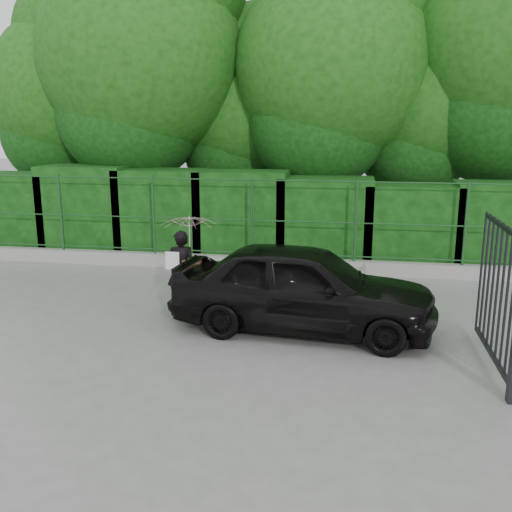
# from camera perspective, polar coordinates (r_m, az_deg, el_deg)

# --- Properties ---
(ground) EXTENTS (80.00, 80.00, 0.00)m
(ground) POSITION_cam_1_polar(r_m,az_deg,el_deg) (8.98, -7.94, -8.51)
(ground) COLOR gray
(kerb) EXTENTS (14.00, 0.25, 0.30)m
(kerb) POSITION_cam_1_polar(r_m,az_deg,el_deg) (13.09, -2.16, -0.67)
(kerb) COLOR #9E9E99
(kerb) RESTS_ON ground
(fence) EXTENTS (14.13, 0.06, 1.80)m
(fence) POSITION_cam_1_polar(r_m,az_deg,el_deg) (12.83, -1.23, 3.84)
(fence) COLOR #1A461F
(fence) RESTS_ON kerb
(hedge) EXTENTS (14.20, 1.20, 2.24)m
(hedge) POSITION_cam_1_polar(r_m,az_deg,el_deg) (13.89, -1.87, 3.90)
(hedge) COLOR black
(hedge) RESTS_ON ground
(trees) EXTENTS (17.10, 6.15, 8.08)m
(trees) POSITION_cam_1_polar(r_m,az_deg,el_deg) (15.79, 4.43, 18.04)
(trees) COLOR black
(trees) RESTS_ON ground
(gate) EXTENTS (0.22, 2.33, 2.36)m
(gate) POSITION_cam_1_polar(r_m,az_deg,el_deg) (7.80, 24.22, -3.78)
(gate) COLOR black
(gate) RESTS_ON ground
(woman) EXTENTS (0.97, 0.99, 1.72)m
(woman) POSITION_cam_1_polar(r_m,az_deg,el_deg) (10.17, -6.88, 0.85)
(woman) COLOR black
(woman) RESTS_ON ground
(car) EXTENTS (4.37, 2.13, 1.44)m
(car) POSITION_cam_1_polar(r_m,az_deg,el_deg) (9.21, 4.73, -3.13)
(car) COLOR black
(car) RESTS_ON ground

